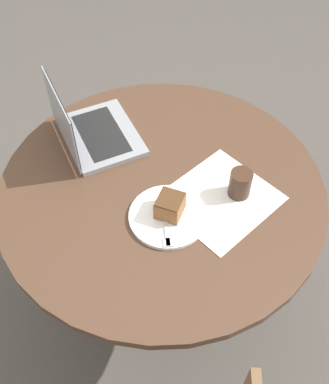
# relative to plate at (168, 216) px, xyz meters

# --- Properties ---
(ground_plane) EXTENTS (12.00, 12.00, 0.00)m
(ground_plane) POSITION_rel_plate_xyz_m (-0.09, -0.09, -0.73)
(ground_plane) COLOR #4C4742
(dining_table) EXTENTS (1.01, 1.01, 0.73)m
(dining_table) POSITION_rel_plate_xyz_m (-0.09, -0.09, -0.13)
(dining_table) COLOR #4C3323
(dining_table) RESTS_ON ground_plane
(paper_document) EXTENTS (0.35, 0.33, 0.00)m
(paper_document) POSITION_rel_plate_xyz_m (-0.15, 0.09, -0.00)
(paper_document) COLOR white
(paper_document) RESTS_ON dining_table
(plate) EXTENTS (0.23, 0.23, 0.01)m
(plate) POSITION_rel_plate_xyz_m (0.00, 0.00, 0.00)
(plate) COLOR white
(plate) RESTS_ON dining_table
(cake_slice) EXTENTS (0.10, 0.09, 0.06)m
(cake_slice) POSITION_rel_plate_xyz_m (-0.01, -0.00, 0.04)
(cake_slice) COLOR brown
(cake_slice) RESTS_ON plate
(fork) EXTENTS (0.14, 0.13, 0.00)m
(fork) POSITION_rel_plate_xyz_m (0.04, 0.02, 0.01)
(fork) COLOR silver
(fork) RESTS_ON plate
(coffee_glass) EXTENTS (0.07, 0.07, 0.09)m
(coffee_glass) POSITION_rel_plate_xyz_m (-0.20, 0.12, 0.04)
(coffee_glass) COLOR #3D2619
(coffee_glass) RESTS_ON dining_table
(laptop) EXTENTS (0.35, 0.37, 0.23)m
(laptop) POSITION_rel_plate_xyz_m (-0.11, -0.40, 0.03)
(laptop) COLOR gray
(laptop) RESTS_ON dining_table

